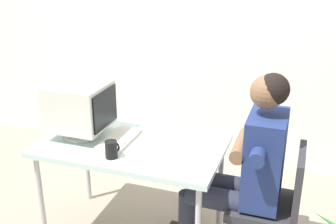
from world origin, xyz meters
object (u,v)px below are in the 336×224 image
object	(u,v)px
person_seated	(245,165)
crt_monitor	(80,106)
desk_mug	(112,149)
office_chair	(274,201)
keyboard	(119,140)
desk	(132,150)

from	to	relation	value
person_seated	crt_monitor	bearing A→B (deg)	-178.17
crt_monitor	desk_mug	xyz separation A→B (m)	(0.34, -0.22, -0.16)
person_seated	office_chair	bearing A→B (deg)	-0.00
crt_monitor	desk_mug	distance (m)	0.43
crt_monitor	desk_mug	bearing A→B (deg)	-33.65
office_chair	desk_mug	size ratio (longest dim) A/B	7.52
office_chair	person_seated	size ratio (longest dim) A/B	0.64
desk_mug	keyboard	bearing A→B (deg)	104.90
office_chair	desk_mug	distance (m)	1.06
crt_monitor	office_chair	size ratio (longest dim) A/B	0.46
desk	desk_mug	distance (m)	0.26
office_chair	desk_mug	bearing A→B (deg)	-164.99
desk_mug	office_chair	bearing A→B (deg)	15.01
keyboard	desk_mug	xyz separation A→B (m)	(0.06, -0.21, 0.04)
desk	person_seated	xyz separation A→B (m)	(0.74, 0.03, 0.01)
person_seated	desk_mug	distance (m)	0.82
desk	office_chair	bearing A→B (deg)	1.83
office_chair	person_seated	bearing A→B (deg)	180.00
keyboard	office_chair	world-z (taller)	office_chair
desk	crt_monitor	bearing A→B (deg)	-179.13
desk	desk_mug	world-z (taller)	desk_mug
desk	crt_monitor	xyz separation A→B (m)	(-0.37, -0.01, 0.27)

